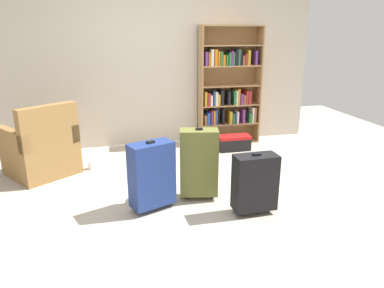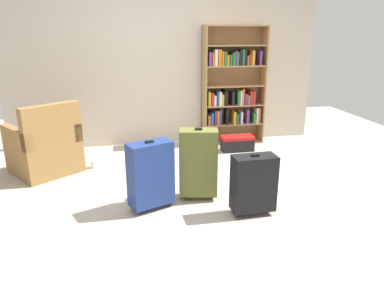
# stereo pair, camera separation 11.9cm
# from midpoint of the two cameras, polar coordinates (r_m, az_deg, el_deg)

# --- Properties ---
(ground_plane) EXTENTS (8.28, 8.28, 0.00)m
(ground_plane) POSITION_cam_midpoint_polar(r_m,az_deg,el_deg) (3.84, 0.41, -8.50)
(ground_plane) COLOR #B2A899
(back_wall) EXTENTS (4.73, 0.10, 2.60)m
(back_wall) POSITION_cam_midpoint_polar(r_m,az_deg,el_deg) (5.49, -3.75, 13.52)
(back_wall) COLOR beige
(back_wall) RESTS_ON ground
(bookshelf) EXTENTS (0.95, 0.29, 1.79)m
(bookshelf) POSITION_cam_midpoint_polar(r_m,az_deg,el_deg) (5.55, 7.12, 9.19)
(bookshelf) COLOR #A87F51
(bookshelf) RESTS_ON ground
(armchair) EXTENTS (0.98, 0.98, 0.90)m
(armchair) POSITION_cam_midpoint_polar(r_m,az_deg,el_deg) (4.71, -21.91, -0.64)
(armchair) COLOR olive
(armchair) RESTS_ON ground
(mug) EXTENTS (0.12, 0.08, 0.10)m
(mug) POSITION_cam_midpoint_polar(r_m,az_deg,el_deg) (4.76, -14.78, -3.18)
(mug) COLOR white
(mug) RESTS_ON ground
(storage_box) EXTENTS (0.48, 0.23, 0.22)m
(storage_box) POSITION_cam_midpoint_polar(r_m,az_deg,el_deg) (5.30, 7.95, 0.19)
(storage_box) COLOR black
(storage_box) RESTS_ON ground
(suitcase_olive) EXTENTS (0.42, 0.27, 0.77)m
(suitcase_olive) POSITION_cam_midpoint_polar(r_m,az_deg,el_deg) (3.66, 1.97, -3.03)
(suitcase_olive) COLOR brown
(suitcase_olive) RESTS_ON ground
(suitcase_black) EXTENTS (0.42, 0.22, 0.61)m
(suitcase_black) POSITION_cam_midpoint_polar(r_m,az_deg,el_deg) (3.43, 10.87, -6.23)
(suitcase_black) COLOR black
(suitcase_black) RESTS_ON ground
(suitcase_navy_blue) EXTENTS (0.48, 0.36, 0.71)m
(suitcase_navy_blue) POSITION_cam_midpoint_polar(r_m,az_deg,el_deg) (3.48, -5.71, -4.83)
(suitcase_navy_blue) COLOR navy
(suitcase_navy_blue) RESTS_ON ground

